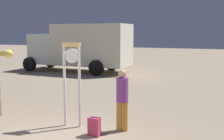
{
  "coord_description": "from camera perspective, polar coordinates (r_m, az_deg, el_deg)",
  "views": [
    {
      "loc": [
        3.47,
        -4.25,
        2.47
      ],
      "look_at": [
        -0.07,
        4.32,
        1.2
      ],
      "focal_mm": 43.73,
      "sensor_mm": 36.0,
      "label": 1
    }
  ],
  "objects": [
    {
      "name": "box_truck_near",
      "position": [
        17.5,
        -6.35,
        4.99
      ],
      "size": [
        6.73,
        2.6,
        3.0
      ],
      "color": "beige",
      "rests_on": "ground_plane"
    },
    {
      "name": "backpack",
      "position": [
        6.7,
        -3.74,
        -11.79
      ],
      "size": [
        0.29,
        0.19,
        0.46
      ],
      "color": "#C8385D",
      "rests_on": "ground_plane"
    },
    {
      "name": "arrow_sign",
      "position": [
        8.37,
        -21.91,
        0.32
      ],
      "size": [
        0.93,
        0.39,
        2.19
      ],
      "color": "#8F764E",
      "rests_on": "ground_plane"
    },
    {
      "name": "standing_clock",
      "position": [
        7.17,
        -8.4,
        -1.22
      ],
      "size": [
        0.5,
        0.16,
        2.22
      ],
      "color": "white",
      "rests_on": "ground_plane"
    },
    {
      "name": "person_near_clock",
      "position": [
        6.85,
        2.16,
        -5.63
      ],
      "size": [
        0.3,
        0.3,
        1.57
      ],
      "color": "orange",
      "rests_on": "ground_plane"
    }
  ]
}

